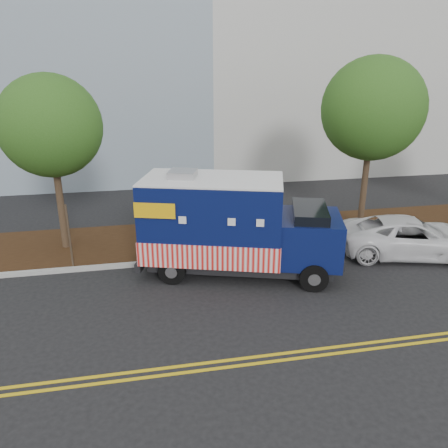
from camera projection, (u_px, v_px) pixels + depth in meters
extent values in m
plane|color=black|center=(216.00, 277.00, 14.79)|extent=(120.00, 120.00, 0.00)
cube|color=#9E9E99|center=(210.00, 258.00, 16.06)|extent=(120.00, 0.18, 0.15)
cube|color=black|center=(202.00, 238.00, 18.00)|extent=(120.00, 4.00, 0.15)
cube|color=gold|center=(248.00, 358.00, 10.68)|extent=(120.00, 0.10, 0.01)
cube|color=gold|center=(251.00, 364.00, 10.45)|extent=(120.00, 0.10, 0.01)
cylinder|color=#38281C|center=(60.00, 203.00, 16.34)|extent=(0.26, 0.26, 3.85)
sphere|color=#2B5A19|center=(50.00, 126.00, 15.38)|extent=(3.63, 3.63, 3.63)
cylinder|color=#38281C|center=(364.00, 183.00, 18.63)|extent=(0.26, 0.26, 4.09)
sphere|color=#2B5A19|center=(373.00, 109.00, 17.59)|extent=(4.15, 4.15, 4.15)
cube|color=#473828|center=(70.00, 238.00, 14.95)|extent=(0.06, 0.06, 2.40)
cube|color=black|center=(241.00, 259.00, 15.06)|extent=(6.42, 3.79, 0.30)
cube|color=#0A1346|center=(213.00, 217.00, 14.65)|extent=(5.10, 3.75, 2.61)
cube|color=red|center=(213.00, 243.00, 14.96)|extent=(5.16, 3.83, 0.81)
cube|color=white|center=(212.00, 179.00, 14.20)|extent=(5.10, 3.75, 0.07)
cube|color=#B7B7BA|center=(183.00, 174.00, 14.26)|extent=(1.09, 1.09, 0.24)
cube|color=#0A1346|center=(310.00, 238.00, 14.51)|extent=(2.57, 2.81, 1.52)
cube|color=black|center=(310.00, 217.00, 14.27)|extent=(1.67, 2.35, 0.71)
cube|color=black|center=(339.00, 253.00, 14.58)|extent=(0.73, 2.10, 0.33)
cube|color=black|center=(148.00, 254.00, 15.39)|extent=(0.92, 2.39, 0.30)
cube|color=#B7B7BA|center=(146.00, 213.00, 14.87)|extent=(0.63, 1.88, 2.06)
cube|color=#B7B7BA|center=(226.00, 205.00, 15.81)|extent=(1.88, 0.63, 1.19)
cube|color=yellow|center=(154.00, 211.00, 13.41)|extent=(1.25, 0.41, 0.49)
cube|color=yellow|center=(173.00, 189.00, 15.83)|extent=(1.25, 0.41, 0.49)
cylinder|color=black|center=(314.00, 277.00, 13.77)|extent=(0.96, 0.56, 0.91)
cylinder|color=black|center=(309.00, 250.00, 15.84)|extent=(0.96, 0.56, 0.91)
cylinder|color=black|center=(172.00, 270.00, 14.25)|extent=(0.96, 0.56, 0.91)
cylinder|color=black|center=(185.00, 245.00, 16.32)|extent=(0.96, 0.56, 0.91)
imported|color=white|center=(410.00, 237.00, 16.33)|extent=(5.62, 3.60, 1.44)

